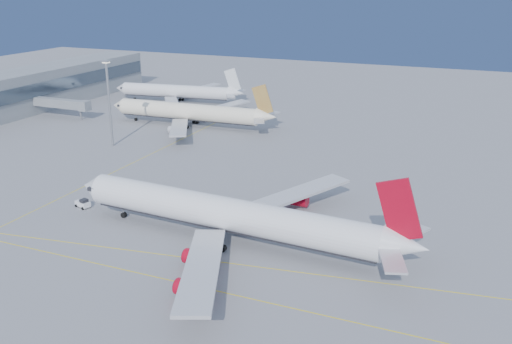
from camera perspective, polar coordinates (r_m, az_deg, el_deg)
The scene contains 9 objects.
ground at distance 109.74m, azimuth -6.06°, elevation -7.10°, with size 500.00×500.00×0.00m, color slate.
terminal at distance 240.19m, azimuth -20.62°, elevation 7.96°, with size 18.40×110.00×15.00m.
jet_bridge at distance 216.63m, azimuth -18.65°, elevation 6.48°, with size 23.60×3.60×6.90m.
taxiway_lines at distance 121.79m, azimuth -10.70°, elevation -4.63°, with size 118.86×140.00×0.02m.
airliner_virgin at distance 107.58m, azimuth -2.30°, elevation -4.39°, with size 72.85×65.35×17.97m.
airliner_etihad at distance 195.04m, azimuth -6.50°, elevation 5.98°, with size 61.43×56.73×16.04m.
airliner_third at distance 234.30m, azimuth -7.77°, elevation 7.99°, with size 55.41×50.67×14.87m.
pushback_tug at distance 130.95m, azimuth -16.91°, elevation -3.01°, with size 3.89×2.95×1.99m.
light_mast at distance 173.56m, azimuth -14.51°, elevation 7.35°, with size 2.21×2.21×25.54m.
Camera 1 is at (49.15, -85.73, 47.73)m, focal length 40.00 mm.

